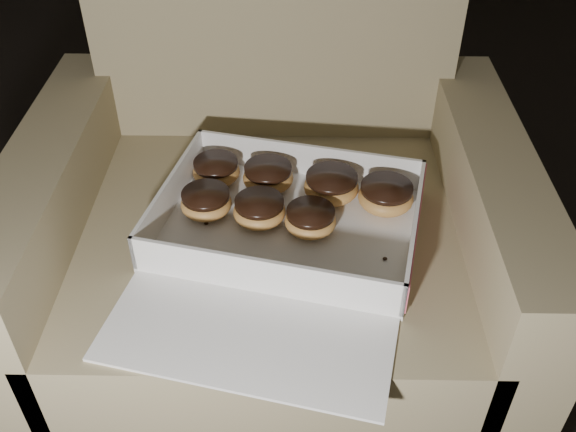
% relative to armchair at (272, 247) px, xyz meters
% --- Properties ---
extents(floor, '(4.50, 4.50, 0.00)m').
position_rel_armchair_xyz_m(floor, '(-0.10, -0.16, -0.26)').
color(floor, black).
rests_on(floor, ground).
extents(armchair, '(0.80, 0.68, 0.84)m').
position_rel_armchair_xyz_m(armchair, '(0.00, 0.00, 0.00)').
color(armchair, '#8C7A59').
rests_on(armchair, floor).
extents(bakery_box, '(0.48, 0.53, 0.07)m').
position_rel_armchair_xyz_m(bakery_box, '(0.02, -0.12, 0.12)').
color(bakery_box, white).
rests_on(bakery_box, armchair).
extents(donut_a, '(0.09, 0.09, 0.04)m').
position_rel_armchair_xyz_m(donut_a, '(0.18, -0.03, 0.14)').
color(donut_a, gold).
rests_on(donut_a, bakery_box).
extents(donut_b, '(0.08, 0.08, 0.04)m').
position_rel_armchair_xyz_m(donut_b, '(0.06, -0.09, 0.14)').
color(donut_b, gold).
rests_on(donut_b, bakery_box).
extents(donut_c, '(0.08, 0.08, 0.04)m').
position_rel_armchair_xyz_m(donut_c, '(-0.01, 0.02, 0.14)').
color(donut_c, gold).
rests_on(donut_c, bakery_box).
extents(donut_d, '(0.08, 0.08, 0.04)m').
position_rel_armchair_xyz_m(donut_d, '(-0.02, -0.07, 0.14)').
color(donut_d, gold).
rests_on(donut_d, bakery_box).
extents(donut_e, '(0.09, 0.09, 0.05)m').
position_rel_armchair_xyz_m(donut_e, '(0.10, -0.01, 0.14)').
color(donut_e, gold).
rests_on(donut_e, bakery_box).
extents(donut_f, '(0.08, 0.08, 0.04)m').
position_rel_armchair_xyz_m(donut_f, '(-0.10, -0.05, 0.14)').
color(donut_f, gold).
rests_on(donut_f, bakery_box).
extents(donut_g, '(0.08, 0.08, 0.04)m').
position_rel_armchair_xyz_m(donut_g, '(-0.09, 0.04, 0.14)').
color(donut_g, gold).
rests_on(donut_g, bakery_box).
extents(crumb_a, '(0.01, 0.01, 0.00)m').
position_rel_armchair_xyz_m(crumb_a, '(-0.10, -0.08, 0.12)').
color(crumb_a, black).
rests_on(crumb_a, bakery_box).
extents(crumb_b, '(0.01, 0.01, 0.00)m').
position_rel_armchair_xyz_m(crumb_b, '(0.17, -0.16, 0.12)').
color(crumb_b, black).
rests_on(crumb_b, bakery_box).
extents(crumb_c, '(0.01, 0.01, 0.00)m').
position_rel_armchair_xyz_m(crumb_c, '(-0.02, -0.17, 0.12)').
color(crumb_c, black).
rests_on(crumb_c, bakery_box).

